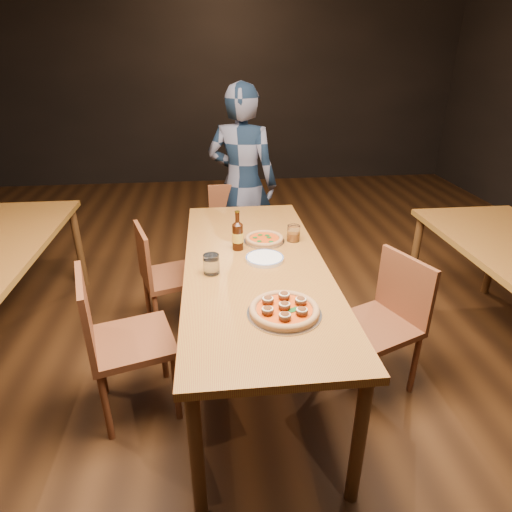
{
  "coord_description": "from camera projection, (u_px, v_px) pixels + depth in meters",
  "views": [
    {
      "loc": [
        -0.23,
        -2.18,
        1.84
      ],
      "look_at": [
        0.0,
        -0.05,
        0.82
      ],
      "focal_mm": 30.0,
      "sensor_mm": 36.0,
      "label": 1
    }
  ],
  "objects": [
    {
      "name": "amber_glass",
      "position": [
        294.0,
        233.0,
        2.72
      ],
      "size": [
        0.08,
        0.08,
        0.1
      ],
      "primitive_type": "cylinder",
      "color": "#A45412",
      "rests_on": "table_main"
    },
    {
      "name": "chair_end",
      "position": [
        235.0,
        237.0,
        3.59
      ],
      "size": [
        0.42,
        0.42,
        0.88
      ],
      "primitive_type": null,
      "rotation": [
        0.0,
        0.0,
        0.03
      ],
      "color": "brown",
      "rests_on": "ground"
    },
    {
      "name": "table_main",
      "position": [
        255.0,
        274.0,
        2.48
      ],
      "size": [
        0.8,
        2.0,
        0.75
      ],
      "color": "brown",
      "rests_on": "ground"
    },
    {
      "name": "chair_main_sw",
      "position": [
        172.0,
        275.0,
        3.02
      ],
      "size": [
        0.49,
        0.49,
        0.83
      ],
      "primitive_type": null,
      "rotation": [
        0.0,
        0.0,
        1.88
      ],
      "color": "brown",
      "rests_on": "ground"
    },
    {
      "name": "water_glass",
      "position": [
        211.0,
        264.0,
        2.31
      ],
      "size": [
        0.09,
        0.09,
        0.11
      ],
      "primitive_type": "cylinder",
      "color": "white",
      "rests_on": "table_main"
    },
    {
      "name": "pizza_meatball",
      "position": [
        284.0,
        310.0,
        1.96
      ],
      "size": [
        0.35,
        0.35,
        0.06
      ],
      "rotation": [
        0.0,
        0.0,
        0.11
      ],
      "color": "#B7B7BF",
      "rests_on": "table_main"
    },
    {
      "name": "chair_main_nw",
      "position": [
        132.0,
        340.0,
        2.28
      ],
      "size": [
        0.52,
        0.52,
        0.91
      ],
      "primitive_type": null,
      "rotation": [
        0.0,
        0.0,
        1.85
      ],
      "color": "brown",
      "rests_on": "ground"
    },
    {
      "name": "room_shell",
      "position": [
        255.0,
        49.0,
        1.97
      ],
      "size": [
        9.0,
        9.0,
        9.0
      ],
      "color": "black",
      "rests_on": "ground"
    },
    {
      "name": "beer_bottle",
      "position": [
        238.0,
        236.0,
        2.58
      ],
      "size": [
        0.07,
        0.07,
        0.24
      ],
      "rotation": [
        0.0,
        0.0,
        -0.07
      ],
      "color": "black",
      "rests_on": "table_main"
    },
    {
      "name": "pizza_margherita",
      "position": [
        264.0,
        239.0,
        2.72
      ],
      "size": [
        0.26,
        0.26,
        0.03
      ],
      "rotation": [
        0.0,
        0.0,
        -0.08
      ],
      "color": "#B7B7BF",
      "rests_on": "table_main"
    },
    {
      "name": "diner",
      "position": [
        242.0,
        184.0,
        3.65
      ],
      "size": [
        0.7,
        0.58,
        1.65
      ],
      "primitive_type": "imported",
      "rotation": [
        0.0,
        0.0,
        2.77
      ],
      "color": "black",
      "rests_on": "ground"
    },
    {
      "name": "ground",
      "position": [
        255.0,
        367.0,
        2.77
      ],
      "size": [
        9.0,
        9.0,
        0.0
      ],
      "primitive_type": "plane",
      "color": "black"
    },
    {
      "name": "chair_main_e",
      "position": [
        377.0,
        325.0,
        2.45
      ],
      "size": [
        0.52,
        0.52,
        0.85
      ],
      "primitive_type": null,
      "rotation": [
        0.0,
        0.0,
        -1.18
      ],
      "color": "brown",
      "rests_on": "ground"
    },
    {
      "name": "plate_stack",
      "position": [
        265.0,
        259.0,
        2.48
      ],
      "size": [
        0.22,
        0.22,
        0.02
      ],
      "primitive_type": "cylinder",
      "color": "white",
      "rests_on": "table_main"
    }
  ]
}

